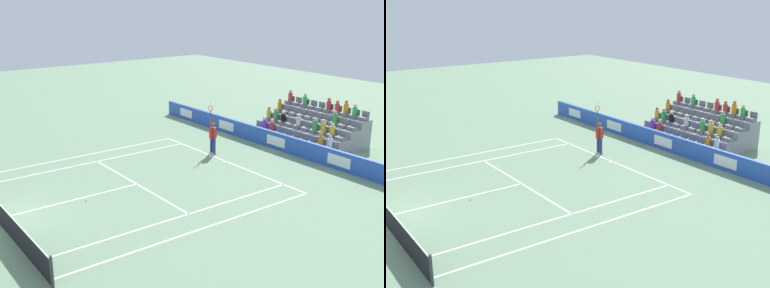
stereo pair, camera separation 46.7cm
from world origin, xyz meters
TOP-DOWN VIEW (x-y plane):
  - line_baseline at (0.00, -11.89)m, footprint 10.97×0.10m
  - line_service at (0.00, -6.40)m, footprint 8.23×0.10m
  - line_centre_service at (0.00, -3.20)m, footprint 0.10×6.40m
  - line_singles_sideline_left at (4.12, -5.95)m, footprint 0.10×11.89m
  - line_singles_sideline_right at (-4.12, -5.95)m, footprint 0.10×11.89m
  - line_doubles_sideline_left at (5.49, -5.95)m, footprint 0.10×11.89m
  - line_doubles_sideline_right at (-5.49, -5.95)m, footprint 0.10×11.89m
  - line_centre_mark at (0.00, -11.79)m, footprint 0.10×0.20m
  - sponsor_barrier at (0.00, -15.66)m, footprint 21.82×0.22m
  - tennis_player at (1.53, -12.18)m, footprint 0.53×0.36m
  - stadium_stand at (0.00, -18.59)m, footprint 6.20×3.80m
  - loose_tennis_ball at (-0.43, -3.65)m, footprint 0.07×0.07m

SIDE VIEW (x-z plane):
  - line_baseline at x=0.00m, z-range 0.00..0.01m
  - line_service at x=0.00m, z-range 0.00..0.01m
  - line_centre_service at x=0.00m, z-range 0.00..0.01m
  - line_singles_sideline_left at x=4.12m, z-range 0.00..0.01m
  - line_singles_sideline_right at x=-4.12m, z-range 0.00..0.01m
  - line_doubles_sideline_left at x=5.49m, z-range 0.00..0.01m
  - line_doubles_sideline_right at x=-5.49m, z-range 0.00..0.01m
  - line_centre_mark at x=0.00m, z-range 0.00..0.01m
  - loose_tennis_ball at x=-0.43m, z-range 0.00..0.07m
  - sponsor_barrier at x=0.00m, z-range 0.00..0.97m
  - stadium_stand at x=0.00m, z-range -0.61..2.01m
  - tennis_player at x=1.53m, z-range -0.43..2.42m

